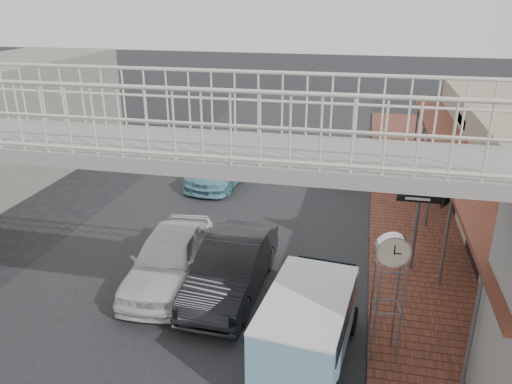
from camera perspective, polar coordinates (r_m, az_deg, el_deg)
The scene contains 13 objects.
ground at distance 14.72m, azimuth -7.37°, elevation -9.71°, with size 120.00×120.00×0.00m, color black.
road_strip at distance 14.72m, azimuth -7.37°, elevation -9.69°, with size 10.00×60.00×0.01m, color black.
sidewalk at distance 16.71m, azimuth 18.01°, elevation -6.45°, with size 3.00×40.00×0.10m, color brown.
footbridge at distance 10.02m, azimuth -15.87°, elevation -5.50°, with size 16.40×2.40×6.34m.
white_hatchback at distance 14.25m, azimuth -9.85°, elevation -7.39°, with size 1.83×4.55×1.55m, color silver.
dark_sedan at distance 13.64m, azimuth -2.81°, elevation -8.56°, with size 1.61×4.62×1.52m, color black.
angkot_curb at distance 23.99m, azimuth 10.83°, elevation 4.43°, with size 2.29×4.97×1.38m, color #689CB4.
angkot_far at distance 21.70m, azimuth -3.89°, elevation 2.94°, with size 1.94×4.78×1.39m, color #69A6B7.
angkot_van at distance 11.04m, azimuth 6.05°, elevation -14.17°, with size 2.08×3.92×1.85m.
motorcycle_near at distance 22.10m, azimuth 18.48°, elevation 1.72°, with size 0.56×1.60×0.84m, color black.
motorcycle_far at distance 21.92m, azimuth 13.89°, elevation 2.29°, with size 0.47×1.67×1.00m, color black.
street_clock at distance 10.78m, azimuth 15.28°, elevation -7.11°, with size 0.76×0.66×2.97m.
arrow_sign at distance 14.63m, azimuth 21.34°, elevation 0.22°, with size 1.82×1.15×3.15m.
Camera 1 is at (4.52, -11.78, 7.59)m, focal length 35.00 mm.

